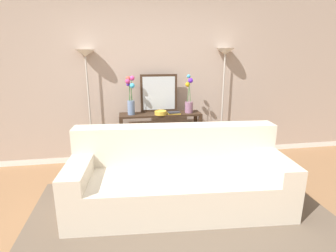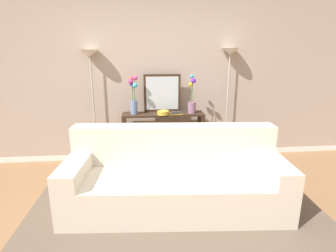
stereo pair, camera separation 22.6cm
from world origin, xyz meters
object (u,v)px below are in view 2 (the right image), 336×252
fruit_bowl (163,113)px  book_row_under_console (139,160)px  floor_lamp_right (229,73)px  wall_mirror (162,93)px  floor_lamp_left (91,76)px  book_stack (177,113)px  couch (175,179)px  vase_tall_flowers (134,97)px  console_table (163,130)px  vase_short_flowers (192,100)px

fruit_bowl → book_row_under_console: size_ratio=0.71×
floor_lamp_right → wall_mirror: (-1.05, -0.01, -0.29)m
floor_lamp_left → book_stack: (1.26, -0.22, -0.55)m
fruit_bowl → book_stack: bearing=3.9°
book_stack → fruit_bowl: bearing=-176.1°
couch → fruit_bowl: couch is taller
floor_lamp_left → vase_tall_flowers: 0.70m
console_table → floor_lamp_right: bearing=7.5°
console_table → book_stack: size_ratio=6.09×
fruit_bowl → floor_lamp_left: bearing=167.6°
vase_tall_flowers → book_stack: (0.64, -0.07, -0.25)m
floor_lamp_right → vase_short_flowers: (-0.61, -0.16, -0.39)m
console_table → fruit_bowl: bearing=-95.3°
vase_tall_flowers → book_row_under_console: vase_tall_flowers is taller
floor_lamp_left → book_stack: floor_lamp_left is taller
floor_lamp_left → floor_lamp_right: bearing=-0.0°
vase_tall_flowers → wall_mirror: bearing=17.5°
wall_mirror → book_stack: size_ratio=2.84×
book_stack → book_row_under_console: bearing=172.3°
vase_short_flowers → floor_lamp_right: bearing=14.9°
vase_tall_flowers → book_row_under_console: 1.02m
console_table → wall_mirror: wall_mirror is taller
floor_lamp_left → vase_short_flowers: 1.56m
floor_lamp_left → vase_tall_flowers: floor_lamp_left is taller
floor_lamp_right → vase_short_flowers: size_ratio=3.07×
book_row_under_console → vase_tall_flowers: bearing=-172.1°
book_stack → couch: bearing=-98.3°
vase_tall_flowers → book_row_under_console: (0.06, 0.01, -1.02)m
floor_lamp_left → book_row_under_console: size_ratio=6.81×
couch → book_row_under_console: (-0.41, 1.22, -0.25)m
console_table → wall_mirror: size_ratio=2.15×
vase_short_flowers → fruit_bowl: size_ratio=3.19×
couch → floor_lamp_left: size_ratio=1.40×
book_stack → floor_lamp_right: bearing=14.3°
floor_lamp_left → vase_short_flowers: bearing=-6.2°
vase_short_flowers → wall_mirror: bearing=160.8°
vase_tall_flowers → book_stack: 0.69m
floor_lamp_right → vase_tall_flowers: 1.53m
floor_lamp_right → vase_tall_flowers: size_ratio=3.10×
console_table → book_row_under_console: (-0.38, 0.00, -0.50)m
vase_short_flowers → couch: bearing=-108.9°
vase_tall_flowers → fruit_bowl: (0.43, -0.08, -0.23)m
wall_mirror → book_stack: (0.20, -0.21, -0.27)m
couch → console_table: (-0.03, 1.22, 0.24)m
vase_short_flowers → vase_tall_flowers: bearing=179.0°
vase_short_flowers → fruit_bowl: 0.48m
vase_tall_flowers → fruit_bowl: vase_tall_flowers is taller
vase_tall_flowers → book_row_under_console: size_ratio=2.22×
floor_lamp_left → book_stack: bearing=-9.8°
floor_lamp_left → fruit_bowl: floor_lamp_left is taller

